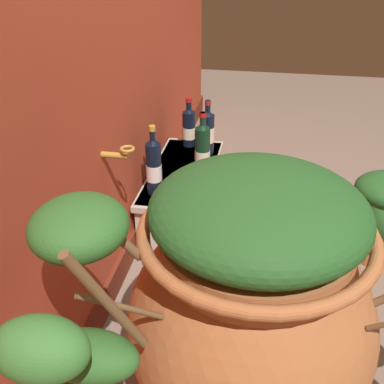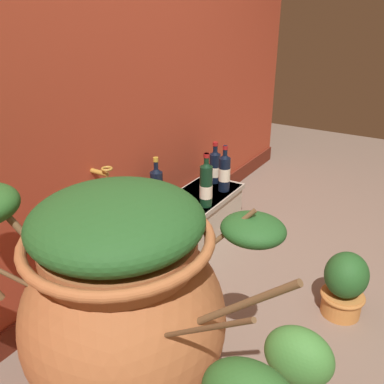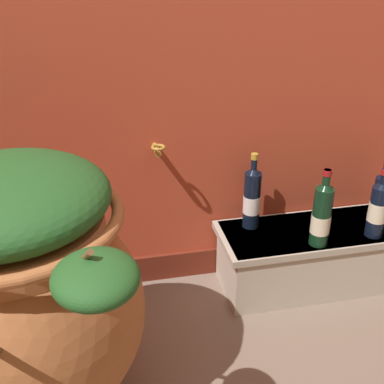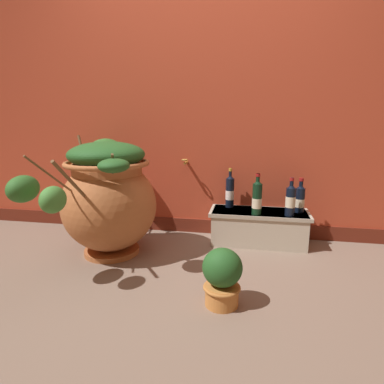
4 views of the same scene
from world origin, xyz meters
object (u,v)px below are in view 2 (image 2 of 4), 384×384
Objects in this scene: terracotta_urn at (122,301)px; wine_bottle_back at (157,190)px; wine_bottle_left at (215,166)px; potted_shrub at (345,284)px; wine_bottle_middle at (224,171)px; wine_bottle_right at (206,184)px.

wine_bottle_back is at bearing 29.82° from terracotta_urn.
wine_bottle_left is 0.85× the size of potted_shrub.
wine_bottle_back reaches higher than wine_bottle_left.
wine_bottle_back is at bearing 173.98° from wine_bottle_left.
wine_bottle_middle is at bearing -126.75° from wine_bottle_left.
potted_shrub is at bearing -118.00° from wine_bottle_left.
terracotta_urn is 1.12m from potted_shrub.
potted_shrub is at bearing -102.31° from wine_bottle_right.
wine_bottle_right is at bearing 77.69° from potted_shrub.
terracotta_urn is 1.41m from wine_bottle_middle.
potted_shrub is (0.92, -0.56, -0.29)m from terracotta_urn.
wine_bottle_back reaches higher than potted_shrub.
wine_bottle_middle is 0.26m from wine_bottle_right.
potted_shrub is (-0.19, -0.88, -0.25)m from wine_bottle_right.
wine_bottle_middle is at bearing -20.36° from wine_bottle_back.
wine_bottle_left is 0.58m from wine_bottle_back.
wine_bottle_right is 0.30m from wine_bottle_back.
wine_bottle_right reaches higher than wine_bottle_left.
terracotta_urn is 4.29× the size of wine_bottle_left.
wine_bottle_left is 0.93× the size of wine_bottle_middle.
wine_bottle_right is at bearing -177.16° from wine_bottle_middle.
wine_bottle_right is (-0.35, -0.13, 0.02)m from wine_bottle_left.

